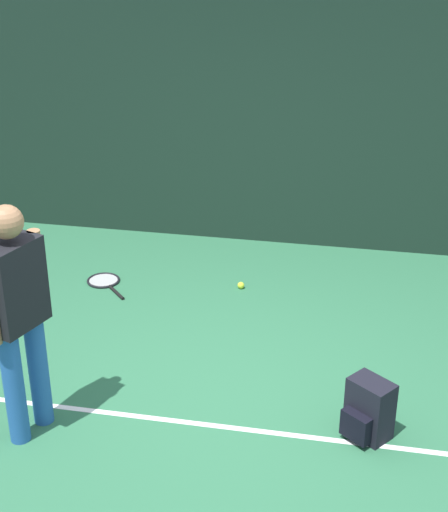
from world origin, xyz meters
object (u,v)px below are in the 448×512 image
tennis_player (18,310)px  tennis_ball_near_player (241,285)px  backpack (368,411)px  tennis_racket (105,281)px

tennis_player → tennis_ball_near_player: (1.07, 2.41, -0.93)m
tennis_player → backpack: size_ratio=3.86×
tennis_racket → backpack: (2.57, -1.89, 0.20)m
tennis_ball_near_player → tennis_racket: bearing=-174.2°
backpack → tennis_ball_near_player: backpack is taller
tennis_player → tennis_racket: bearing=-155.0°
tennis_racket → backpack: 3.19m
backpack → tennis_ball_near_player: 2.38m
tennis_ball_near_player → backpack: bearing=-58.5°
tennis_player → backpack: 2.47m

